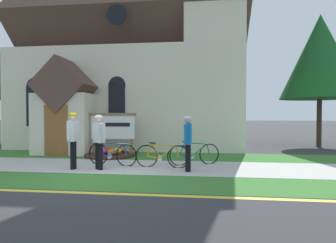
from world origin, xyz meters
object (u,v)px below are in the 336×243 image
(church_sign, at_px, (113,127))
(cyclist_in_red_jersey, at_px, (188,139))
(cyclist_in_orange_jersey, at_px, (73,135))
(roadside_conifer, at_px, (320,57))
(bicycle_red, at_px, (194,154))
(yard_deciduous_tree, at_px, (20,78))
(bicycle_yellow, at_px, (162,156))
(cyclist_in_blue_jersey, at_px, (99,137))
(bicycle_silver, at_px, (112,154))

(church_sign, distance_m, cyclist_in_red_jersey, 4.44)
(cyclist_in_orange_jersey, xyz_separation_m, roadside_conifer, (10.10, 7.16, 3.66))
(bicycle_red, distance_m, yard_deciduous_tree, 11.47)
(bicycle_yellow, xyz_separation_m, yard_deciduous_tree, (-8.76, 5.56, 3.35))
(cyclist_in_red_jersey, xyz_separation_m, cyclist_in_blue_jersey, (-2.75, -0.04, 0.02))
(church_sign, bearing_deg, bicycle_silver, -72.84)
(cyclist_in_red_jersey, bearing_deg, church_sign, 137.73)
(church_sign, distance_m, bicycle_yellow, 3.54)
(bicycle_red, height_order, cyclist_in_orange_jersey, cyclist_in_orange_jersey)
(bicycle_red, height_order, cyclist_in_blue_jersey, cyclist_in_blue_jersey)
(cyclist_in_blue_jersey, relative_size, yard_deciduous_tree, 0.32)
(bicycle_silver, height_order, bicycle_yellow, same)
(bicycle_silver, xyz_separation_m, cyclist_in_orange_jersey, (-0.97, -0.81, 0.67))
(bicycle_silver, relative_size, cyclist_in_red_jersey, 1.07)
(cyclist_in_red_jersey, distance_m, cyclist_in_blue_jersey, 2.75)
(cyclist_in_red_jersey, relative_size, yard_deciduous_tree, 0.32)
(bicycle_silver, relative_size, cyclist_in_blue_jersey, 1.05)
(bicycle_yellow, bearing_deg, yard_deciduous_tree, 147.59)
(yard_deciduous_tree, bearing_deg, cyclist_in_red_jersey, -32.40)
(bicycle_silver, distance_m, bicycle_yellow, 1.74)
(bicycle_yellow, relative_size, cyclist_in_blue_jersey, 1.05)
(cyclist_in_blue_jersey, distance_m, roadside_conifer, 12.27)
(bicycle_red, relative_size, cyclist_in_orange_jersey, 0.94)
(yard_deciduous_tree, bearing_deg, bicycle_yellow, -32.41)
(cyclist_in_red_jersey, xyz_separation_m, roadside_conifer, (6.54, 7.07, 3.74))
(church_sign, xyz_separation_m, yard_deciduous_tree, (-6.32, 3.11, 2.57))
(cyclist_in_red_jersey, relative_size, cyclist_in_blue_jersey, 0.98)
(cyclist_in_blue_jersey, bearing_deg, bicycle_silver, 78.06)
(cyclist_in_blue_jersey, bearing_deg, bicycle_red, 22.04)
(bicycle_yellow, height_order, yard_deciduous_tree, yard_deciduous_tree)
(church_sign, bearing_deg, cyclist_in_blue_jersey, -79.89)
(cyclist_in_orange_jersey, xyz_separation_m, yard_deciduous_tree, (-6.06, 6.19, 2.68))
(cyclist_in_red_jersey, xyz_separation_m, yard_deciduous_tree, (-9.61, 6.10, 2.76))
(church_sign, xyz_separation_m, cyclist_in_orange_jersey, (-0.27, -3.08, -0.11))
(bicycle_red, distance_m, bicycle_silver, 2.78)
(bicycle_yellow, xyz_separation_m, cyclist_in_blue_jersey, (-1.89, -0.58, 0.62))
(bicycle_red, distance_m, cyclist_in_red_jersey, 1.30)
(bicycle_silver, bearing_deg, roadside_conifer, 34.82)
(bicycle_yellow, height_order, cyclist_in_orange_jersey, cyclist_in_orange_jersey)
(roadside_conifer, bearing_deg, bicycle_silver, -145.18)
(cyclist_in_orange_jersey, height_order, roadside_conifer, roadside_conifer)
(bicycle_red, xyz_separation_m, cyclist_in_blue_jersey, (-2.91, -1.18, 0.62))
(church_sign, relative_size, bicycle_yellow, 1.11)
(bicycle_yellow, relative_size, cyclist_in_red_jersey, 1.07)
(bicycle_red, xyz_separation_m, cyclist_in_red_jersey, (-0.17, -1.14, 0.60))
(cyclist_in_blue_jersey, height_order, roadside_conifer, roadside_conifer)
(church_sign, height_order, cyclist_in_blue_jersey, church_sign)
(bicycle_silver, bearing_deg, cyclist_in_red_jersey, -15.55)
(bicycle_silver, relative_size, yard_deciduous_tree, 0.34)
(bicycle_silver, distance_m, cyclist_in_red_jersey, 2.75)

